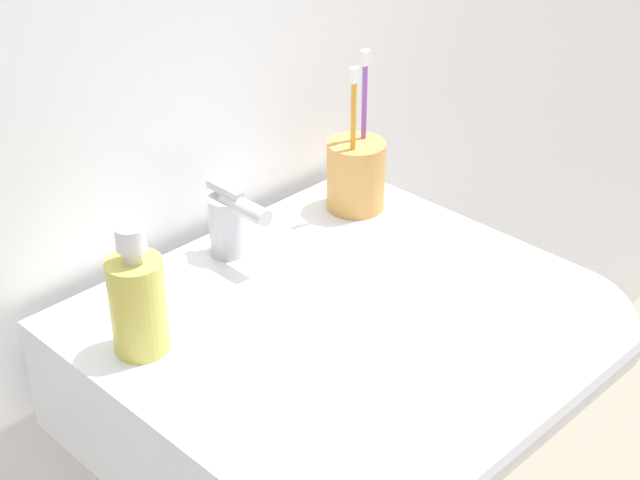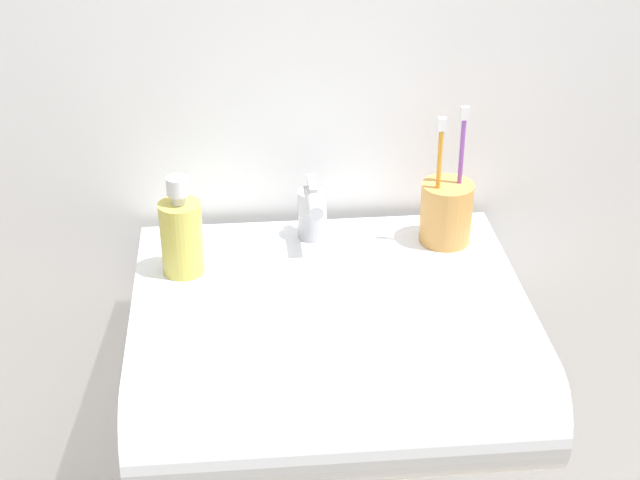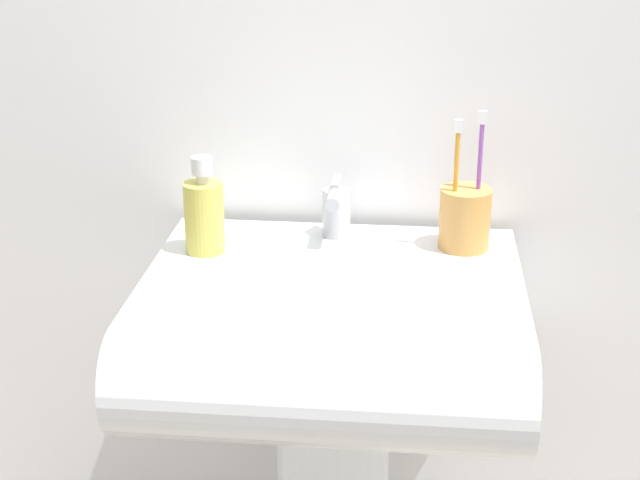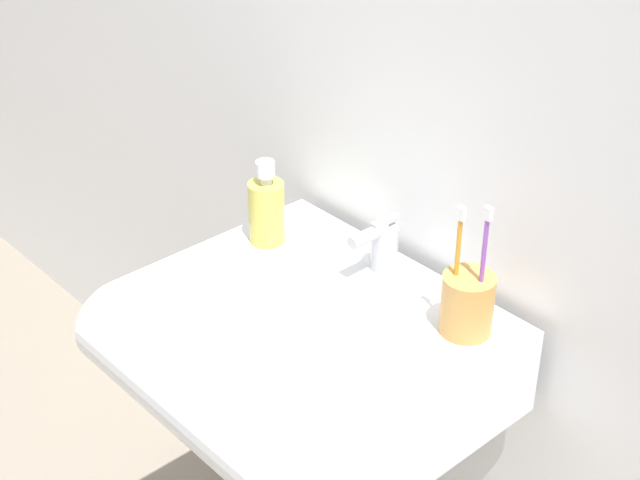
% 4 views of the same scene
% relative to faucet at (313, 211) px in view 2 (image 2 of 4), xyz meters
% --- Properties ---
extents(sink_basin, '(0.56, 0.49, 0.15)m').
position_rel_faucet_xyz_m(sink_basin, '(0.01, -0.20, -0.12)').
color(sink_basin, white).
rests_on(sink_basin, sink_pedestal).
extents(faucet, '(0.05, 0.10, 0.10)m').
position_rel_faucet_xyz_m(faucet, '(0.00, 0.00, 0.00)').
color(faucet, '#B7B7BC').
rests_on(faucet, sink_basin).
extents(toothbrush_cup, '(0.08, 0.08, 0.22)m').
position_rel_faucet_xyz_m(toothbrush_cup, '(0.20, -0.02, 0.00)').
color(toothbrush_cup, '#D19347').
rests_on(toothbrush_cup, sink_basin).
extents(soap_bottle, '(0.06, 0.06, 0.15)m').
position_rel_faucet_xyz_m(soap_bottle, '(-0.20, -0.08, 0.01)').
color(soap_bottle, gold).
rests_on(soap_bottle, sink_basin).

